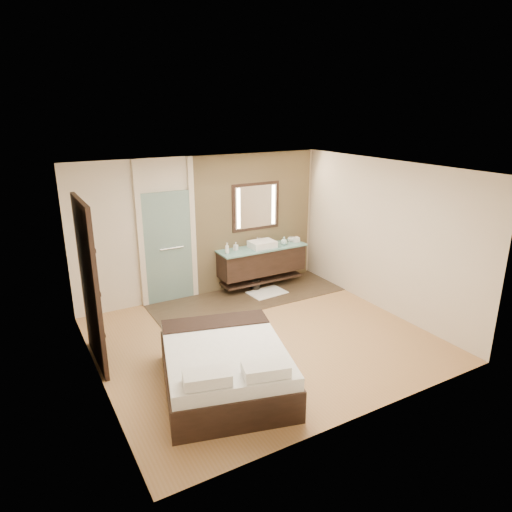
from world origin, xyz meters
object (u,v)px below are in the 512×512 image
vanity (262,260)px  mirror_unit (256,206)px  bed (225,366)px  waste_bin (256,285)px

vanity → mirror_unit: bearing=90.0°
vanity → bed: (-2.20, -2.82, -0.27)m
bed → waste_bin: (2.02, 2.76, -0.20)m
vanity → bed: 3.59m
mirror_unit → waste_bin: 1.58m
mirror_unit → bed: (-2.20, -3.06, -1.34)m
bed → vanity: bearing=67.3°
vanity → mirror_unit: size_ratio=1.75×
waste_bin → bed: bearing=-126.2°
vanity → waste_bin: size_ratio=8.18×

